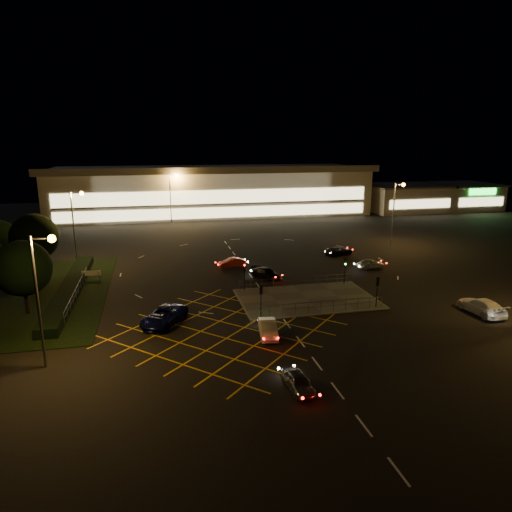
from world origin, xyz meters
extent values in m
plane|color=black|center=(0.00, 0.00, 0.00)|extent=(180.00, 180.00, 0.00)
cube|color=#4C4944|center=(2.00, -2.00, 0.06)|extent=(14.00, 9.00, 0.12)
cube|color=black|center=(-28.00, 6.00, 0.04)|extent=(18.00, 30.00, 0.08)
cube|color=black|center=(-23.00, 6.00, 0.50)|extent=(2.00, 26.00, 1.00)
cube|color=beige|center=(0.00, 62.00, 5.00)|extent=(70.00, 25.00, 10.00)
cube|color=slate|center=(0.00, 62.00, 10.20)|extent=(72.00, 26.50, 0.60)
cube|color=#FFEAA5|center=(0.00, 49.45, 5.00)|extent=(66.00, 0.20, 3.00)
cube|color=#FFEAA5|center=(0.00, 49.45, 1.80)|extent=(66.00, 0.20, 2.20)
cube|color=beige|center=(46.00, 54.00, 3.00)|extent=(18.00, 14.00, 6.00)
cube|color=slate|center=(46.00, 54.00, 6.15)|extent=(18.80, 14.80, 0.40)
cube|color=#FFEAA5|center=(46.00, 46.95, 2.60)|extent=(15.30, 0.20, 2.00)
cube|color=beige|center=(62.00, 54.00, 3.00)|extent=(14.00, 14.00, 6.00)
cube|color=slate|center=(62.00, 54.00, 6.15)|extent=(14.80, 14.80, 0.40)
cube|color=#FFEAA5|center=(62.00, 46.95, 2.60)|extent=(11.90, 0.20, 2.00)
cube|color=#19E533|center=(62.00, 46.85, 5.00)|extent=(7.00, 0.30, 1.40)
cylinder|color=slate|center=(-22.00, -12.00, 5.00)|extent=(0.20, 0.20, 10.00)
cylinder|color=slate|center=(-21.30, -12.00, 9.80)|extent=(1.40, 0.12, 0.12)
sphere|color=orange|center=(-20.60, -12.00, 9.75)|extent=(0.56, 0.56, 0.56)
cylinder|color=slate|center=(-24.00, 18.00, 5.00)|extent=(0.20, 0.20, 10.00)
cylinder|color=slate|center=(-23.30, 18.00, 9.80)|extent=(1.40, 0.12, 0.12)
sphere|color=orange|center=(-22.60, 18.00, 9.75)|extent=(0.56, 0.56, 0.56)
cylinder|color=slate|center=(24.00, 20.00, 5.00)|extent=(0.20, 0.20, 10.00)
cylinder|color=slate|center=(24.70, 20.00, 9.80)|extent=(1.40, 0.12, 0.12)
sphere|color=orange|center=(25.40, 20.00, 9.75)|extent=(0.56, 0.56, 0.56)
cylinder|color=slate|center=(-10.00, 48.00, 5.00)|extent=(0.20, 0.20, 10.00)
cylinder|color=slate|center=(-9.30, 48.00, 9.80)|extent=(1.40, 0.12, 0.12)
sphere|color=orange|center=(-8.60, 48.00, 9.75)|extent=(0.56, 0.56, 0.56)
cylinder|color=slate|center=(30.00, 50.00, 5.00)|extent=(0.20, 0.20, 10.00)
cylinder|color=slate|center=(30.70, 50.00, 9.80)|extent=(1.40, 0.12, 0.12)
sphere|color=orange|center=(31.40, 50.00, 9.75)|extent=(0.56, 0.56, 0.56)
cylinder|color=black|center=(-4.00, -6.00, 1.62)|extent=(0.10, 0.10, 3.00)
cube|color=black|center=(-4.00, -6.00, 2.82)|extent=(0.28, 0.18, 0.90)
sphere|color=#19FF33|center=(-4.00, -5.87, 2.82)|extent=(0.16, 0.16, 0.16)
cylinder|color=black|center=(8.00, -6.00, 1.62)|extent=(0.10, 0.10, 3.00)
cube|color=black|center=(8.00, -6.00, 2.82)|extent=(0.28, 0.18, 0.90)
sphere|color=#19FF33|center=(8.00, -5.87, 2.82)|extent=(0.16, 0.16, 0.16)
cylinder|color=black|center=(-4.00, 2.00, 1.62)|extent=(0.10, 0.10, 3.00)
cube|color=black|center=(-4.00, 2.00, 2.82)|extent=(0.28, 0.18, 0.90)
sphere|color=#FF0C0C|center=(-4.00, 1.87, 2.82)|extent=(0.16, 0.16, 0.16)
cylinder|color=black|center=(8.00, 2.00, 1.62)|extent=(0.10, 0.10, 3.00)
cube|color=black|center=(8.00, 2.00, 2.82)|extent=(0.28, 0.18, 0.90)
sphere|color=#19FF33|center=(8.00, 1.87, 2.82)|extent=(0.16, 0.16, 0.16)
cylinder|color=black|center=(-28.00, 14.00, 1.44)|extent=(0.36, 0.36, 2.88)
sphere|color=black|center=(-28.00, 14.00, 4.96)|extent=(5.76, 5.76, 5.76)
cylinder|color=black|center=(-34.00, 20.00, 1.17)|extent=(0.36, 0.36, 2.34)
cylinder|color=black|center=(-26.00, 0.00, 1.35)|extent=(0.36, 0.36, 2.70)
sphere|color=black|center=(-26.00, 0.00, 4.65)|extent=(5.40, 5.40, 5.40)
imported|color=#999C9F|center=(-4.59, -19.31, 0.61)|extent=(1.78, 3.69, 1.22)
imported|color=silver|center=(-4.38, -10.24, 0.67)|extent=(1.97, 4.22, 1.34)
imported|color=#0D134E|center=(-13.08, -5.51, 0.77)|extent=(5.07, 6.10, 1.55)
imported|color=black|center=(-0.32, 6.56, 0.61)|extent=(3.70, 4.50, 1.23)
imported|color=silver|center=(14.21, 7.75, 0.65)|extent=(3.96, 2.01, 1.29)
imported|color=maroon|center=(-3.61, 12.58, 0.61)|extent=(3.88, 1.91, 1.22)
imported|color=black|center=(13.14, 15.76, 0.61)|extent=(4.79, 3.23, 1.22)
imported|color=silver|center=(17.27, -9.73, 0.77)|extent=(2.47, 5.42, 1.54)
camera|label=1|loc=(-13.52, -45.79, 16.37)|focal=32.00mm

